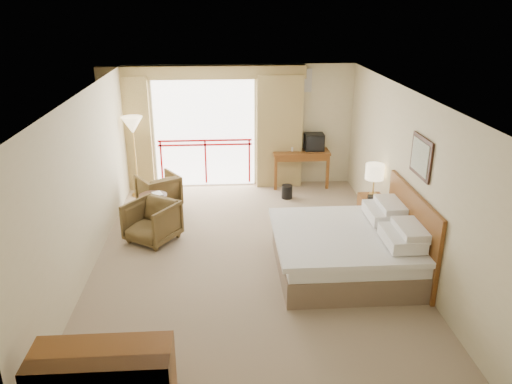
{
  "coord_description": "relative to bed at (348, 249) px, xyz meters",
  "views": [
    {
      "loc": [
        -0.38,
        -7.35,
        3.99
      ],
      "look_at": [
        0.14,
        0.4,
        0.98
      ],
      "focal_mm": 35.0,
      "sensor_mm": 36.0,
      "label": 1
    }
  ],
  "objects": [
    {
      "name": "floor",
      "position": [
        -1.5,
        0.6,
        -0.38
      ],
      "size": [
        7.0,
        7.0,
        0.0
      ],
      "primitive_type": "plane",
      "color": "gray",
      "rests_on": "ground"
    },
    {
      "name": "ceiling",
      "position": [
        -1.5,
        0.6,
        2.32
      ],
      "size": [
        7.0,
        7.0,
        0.0
      ],
      "primitive_type": "plane",
      "rotation": [
        3.14,
        0.0,
        0.0
      ],
      "color": "white",
      "rests_on": "wall_back"
    },
    {
      "name": "wall_back",
      "position": [
        -1.5,
        4.1,
        0.97
      ],
      "size": [
        5.0,
        0.0,
        5.0
      ],
      "primitive_type": "plane",
      "rotation": [
        1.57,
        0.0,
        0.0
      ],
      "color": "beige",
      "rests_on": "ground"
    },
    {
      "name": "wall_front",
      "position": [
        -1.5,
        -2.9,
        0.97
      ],
      "size": [
        5.0,
        0.0,
        5.0
      ],
      "primitive_type": "plane",
      "rotation": [
        -1.57,
        0.0,
        0.0
      ],
      "color": "beige",
      "rests_on": "ground"
    },
    {
      "name": "wall_left",
      "position": [
        -4.0,
        0.6,
        0.97
      ],
      "size": [
        0.0,
        7.0,
        7.0
      ],
      "primitive_type": "plane",
      "rotation": [
        1.57,
        0.0,
        1.57
      ],
      "color": "beige",
      "rests_on": "ground"
    },
    {
      "name": "wall_right",
      "position": [
        1.0,
        0.6,
        0.97
      ],
      "size": [
        0.0,
        7.0,
        7.0
      ],
      "primitive_type": "plane",
      "rotation": [
        1.57,
        0.0,
        -1.57
      ],
      "color": "beige",
      "rests_on": "ground"
    },
    {
      "name": "balcony_door",
      "position": [
        -2.3,
        4.08,
        0.82
      ],
      "size": [
        2.4,
        0.0,
        2.4
      ],
      "primitive_type": "plane",
      "rotation": [
        1.57,
        0.0,
        0.0
      ],
      "color": "white",
      "rests_on": "wall_back"
    },
    {
      "name": "balcony_railing",
      "position": [
        -2.3,
        4.06,
        0.44
      ],
      "size": [
        2.09,
        0.03,
        1.02
      ],
      "color": "red",
      "rests_on": "wall_back"
    },
    {
      "name": "curtain_left",
      "position": [
        -3.95,
        3.95,
        0.87
      ],
      "size": [
        1.0,
        0.26,
        2.5
      ],
      "primitive_type": "cube",
      "color": "olive",
      "rests_on": "wall_back"
    },
    {
      "name": "curtain_right",
      "position": [
        -0.65,
        3.95,
        0.87
      ],
      "size": [
        1.0,
        0.26,
        2.5
      ],
      "primitive_type": "cube",
      "color": "olive",
      "rests_on": "wall_back"
    },
    {
      "name": "valance",
      "position": [
        -2.3,
        3.98,
        2.17
      ],
      "size": [
        4.4,
        0.22,
        0.28
      ],
      "primitive_type": "cube",
      "color": "olive",
      "rests_on": "wall_back"
    },
    {
      "name": "hvac_vent",
      "position": [
        -0.2,
        4.07,
        1.97
      ],
      "size": [
        0.5,
        0.04,
        0.5
      ],
      "primitive_type": "cube",
      "color": "silver",
      "rests_on": "wall_back"
    },
    {
      "name": "bed",
      "position": [
        0.0,
        0.0,
        0.0
      ],
      "size": [
        2.13,
        2.06,
        0.97
      ],
      "color": "brown",
      "rests_on": "floor"
    },
    {
      "name": "headboard",
      "position": [
        0.96,
        0.0,
        0.27
      ],
      "size": [
        0.06,
        2.1,
        1.3
      ],
      "primitive_type": "cube",
      "color": "#613111",
      "rests_on": "wall_right"
    },
    {
      "name": "framed_art",
      "position": [
        0.97,
        0.0,
        1.47
      ],
      "size": [
        0.04,
        0.72,
        0.6
      ],
      "color": "black",
      "rests_on": "wall_right"
    },
    {
      "name": "nightstand",
      "position": [
        0.81,
        1.5,
        -0.06
      ],
      "size": [
        0.45,
        0.53,
        0.63
      ],
      "primitive_type": "cube",
      "rotation": [
        0.0,
        0.0,
        0.01
      ],
      "color": "#613111",
      "rests_on": "floor"
    },
    {
      "name": "table_lamp",
      "position": [
        0.81,
        1.55,
        0.71
      ],
      "size": [
        0.33,
        0.33,
        0.59
      ],
      "rotation": [
        0.0,
        0.0,
        0.11
      ],
      "color": "tan",
      "rests_on": "nightstand"
    },
    {
      "name": "phone",
      "position": [
        0.76,
        1.35,
        0.3
      ],
      "size": [
        0.21,
        0.17,
        0.08
      ],
      "primitive_type": "cube",
      "rotation": [
        0.0,
        0.0,
        -0.16
      ],
      "color": "black",
      "rests_on": "nightstand"
    },
    {
      "name": "desk",
      "position": [
        -0.17,
        3.95,
        0.27
      ],
      "size": [
        1.27,
        0.61,
        0.83
      ],
      "rotation": [
        0.0,
        0.0,
        0.06
      ],
      "color": "#613111",
      "rests_on": "floor"
    },
    {
      "name": "tv",
      "position": [
        0.13,
        3.89,
        0.64
      ],
      "size": [
        0.42,
        0.33,
        0.38
      ],
      "rotation": [
        0.0,
        0.0,
        -0.02
      ],
      "color": "black",
      "rests_on": "desk"
    },
    {
      "name": "coffee_maker",
      "position": [
        -0.52,
        3.9,
        0.57
      ],
      "size": [
        0.13,
        0.13,
        0.25
      ],
      "primitive_type": "cylinder",
      "rotation": [
        0.0,
        0.0,
        0.07
      ],
      "color": "black",
      "rests_on": "desk"
    },
    {
      "name": "cup",
      "position": [
        -0.37,
        3.85,
        0.5
      ],
      "size": [
        0.09,
        0.09,
        0.11
      ],
      "primitive_type": "cylinder",
      "rotation": [
        0.0,
        0.0,
        0.21
      ],
      "color": "white",
      "rests_on": "desk"
    },
    {
      "name": "wastebasket",
      "position": [
        -0.55,
        3.12,
        -0.23
      ],
      "size": [
        0.29,
        0.29,
        0.29
      ],
      "primitive_type": "cylinder",
      "rotation": [
        0.0,
        0.0,
        0.31
      ],
      "color": "black",
      "rests_on": "floor"
    },
    {
      "name": "armchair_far",
      "position": [
        -3.23,
        2.85,
        -0.38
      ],
      "size": [
        1.02,
        1.03,
        0.69
      ],
      "primitive_type": "imported",
      "rotation": [
        0.0,
        0.0,
        -2.58
      ],
      "color": "#4B391D",
      "rests_on": "floor"
    },
    {
      "name": "armchair_near",
      "position": [
        -3.16,
        1.28,
        -0.38
      ],
      "size": [
        1.08,
        1.09,
        0.72
      ],
      "primitive_type": "imported",
      "rotation": [
        0.0,
        0.0,
        -0.59
      ],
      "color": "#4B391D",
      "rests_on": "floor"
    },
    {
      "name": "side_table",
      "position": [
        -3.22,
        2.0,
        0.02
      ],
      "size": [
        0.53,
        0.53,
        0.57
      ],
      "rotation": [
        0.0,
        0.0,
        0.09
      ],
      "color": "black",
      "rests_on": "floor"
    },
    {
      "name": "book",
      "position": [
        -3.22,
        2.0,
        0.2
      ],
      "size": [
        0.24,
        0.27,
        0.02
      ],
      "primitive_type": "imported",
      "rotation": [
        0.0,
        0.0,
        0.39
      ],
      "color": "white",
      "rests_on": "side_table"
    },
    {
      "name": "floor_lamp",
      "position": [
        -3.76,
        3.51,
        1.11
      ],
      "size": [
        0.44,
        0.44,
        1.73
      ],
      "rotation": [
        0.0,
        0.0,
        0.11
      ],
      "color": "tan",
      "rests_on": "floor"
    }
  ]
}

